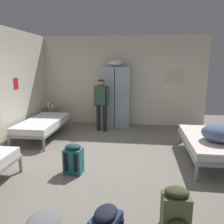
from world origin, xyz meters
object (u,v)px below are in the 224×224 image
at_px(bed_right, 208,142).
at_px(person_traveler, 101,100).
at_px(bed_left_rear, 43,124).
at_px(backpack_olive, 176,211).
at_px(backpack_teal, 74,159).
at_px(bedding_heap, 218,133).
at_px(shelf_unit, 51,115).
at_px(lotion_bottle, 52,106).
at_px(clothes_pile_grey, 43,221).
at_px(locker_bank, 115,96).
at_px(water_bottle, 49,104).

height_order(bed_right, person_traveler, person_traveler).
xyz_separation_m(bed_left_rear, backpack_olive, (3.00, -3.05, -0.12)).
distance_m(bed_right, backpack_olive, 2.32).
height_order(backpack_teal, backpack_olive, same).
bearing_deg(bed_left_rear, bed_right, -13.28).
height_order(person_traveler, backpack_teal, person_traveler).
bearing_deg(bed_right, bedding_heap, -66.47).
bearing_deg(bed_left_rear, shelf_unit, 102.09).
bearing_deg(bedding_heap, lotion_bottle, 151.64).
bearing_deg(clothes_pile_grey, locker_bank, 85.23).
height_order(bed_left_rear, lotion_bottle, lotion_bottle).
bearing_deg(bed_left_rear, bedding_heap, -15.87).
relative_size(bed_right, backpack_olive, 3.45).
bearing_deg(bedding_heap, water_bottle, 151.86).
distance_m(backpack_olive, clothes_pile_grey, 1.61).
relative_size(backpack_teal, clothes_pile_grey, 1.18).
height_order(bedding_heap, clothes_pile_grey, bedding_heap).
bearing_deg(backpack_olive, locker_bank, 105.44).
distance_m(lotion_bottle, backpack_olive, 5.26).
height_order(bed_left_rear, person_traveler, person_traveler).
height_order(shelf_unit, person_traveler, person_traveler).
relative_size(bedding_heap, backpack_teal, 1.10).
xyz_separation_m(bedding_heap, clothes_pile_grey, (-2.63, -2.00, -0.61)).
xyz_separation_m(locker_bank, bedding_heap, (2.25, -2.51, -0.32)).
bearing_deg(lotion_bottle, locker_bank, 6.92).
bearing_deg(person_traveler, bed_left_rear, -151.04).
height_order(locker_bank, bed_left_rear, locker_bank).
height_order(shelf_unit, water_bottle, water_bottle).
relative_size(bed_right, person_traveler, 1.25).
bearing_deg(backpack_olive, shelf_unit, 127.59).
xyz_separation_m(person_traveler, backpack_teal, (-0.05, -2.61, -0.66)).
relative_size(locker_bank, person_traveler, 1.36).
distance_m(shelf_unit, person_traveler, 1.82).
bearing_deg(locker_bank, person_traveler, -120.68).
bearing_deg(bed_right, locker_bank, 133.25).
relative_size(locker_bank, shelf_unit, 3.63).
bearing_deg(lotion_bottle, water_bottle, 158.20).
bearing_deg(bed_right, shelf_unit, 153.40).
xyz_separation_m(locker_bank, water_bottle, (-2.11, -0.18, -0.29)).
xyz_separation_m(water_bottle, clothes_pile_grey, (1.73, -4.34, -0.64)).
bearing_deg(clothes_pile_grey, lotion_bottle, 110.30).
relative_size(bed_right, bed_left_rear, 1.00).
bearing_deg(clothes_pile_grey, bed_left_rear, 114.00).
distance_m(person_traveler, lotion_bottle, 1.68).
bearing_deg(person_traveler, bedding_heap, -36.89).
relative_size(bedding_heap, person_traveler, 0.40).
bearing_deg(bedding_heap, person_traveler, 143.11).
height_order(locker_bank, shelf_unit, locker_bank).
relative_size(bed_right, water_bottle, 8.07).
height_order(person_traveler, lotion_bottle, person_traveler).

